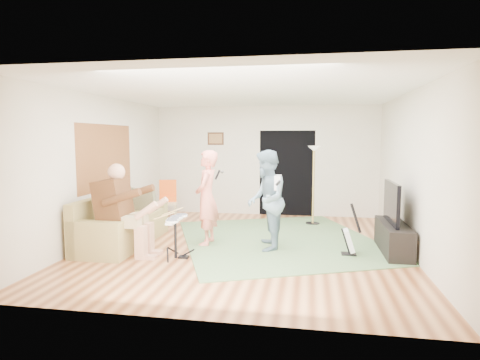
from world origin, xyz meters
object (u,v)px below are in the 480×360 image
(dining_chair, at_px, (168,207))
(tv_cabinet, at_px, (393,238))
(singer, at_px, (207,198))
(sofa, at_px, (119,228))
(torchiere_lamp, at_px, (314,171))
(drum_kit, at_px, (175,240))
(guitarist, at_px, (266,200))
(television, at_px, (392,203))
(guitar_spare, at_px, (350,241))

(dining_chair, distance_m, tv_cabinet, 4.87)
(singer, height_order, tv_cabinet, singer)
(sofa, distance_m, torchiere_lamp, 4.27)
(singer, distance_m, dining_chair, 2.25)
(torchiere_lamp, height_order, tv_cabinet, torchiere_lamp)
(drum_kit, distance_m, torchiere_lamp, 3.78)
(singer, bearing_deg, guitarist, 81.63)
(television, bearing_deg, guitarist, -175.76)
(singer, xyz_separation_m, guitarist, (1.08, -0.14, 0.01))
(sofa, relative_size, drum_kit, 3.21)
(sofa, xyz_separation_m, guitar_spare, (4.06, -0.03, -0.05))
(dining_chair, distance_m, television, 4.85)
(guitarist, relative_size, guitar_spare, 1.99)
(torchiere_lamp, bearing_deg, guitarist, -110.32)
(sofa, height_order, television, television)
(drum_kit, relative_size, television, 0.64)
(singer, distance_m, tv_cabinet, 3.26)
(drum_kit, bearing_deg, sofa, 153.39)
(drum_kit, relative_size, guitarist, 0.40)
(guitarist, xyz_separation_m, television, (2.08, 0.15, -0.01))
(sofa, distance_m, guitarist, 2.73)
(guitarist, distance_m, tv_cabinet, 2.22)
(drum_kit, height_order, tv_cabinet, drum_kit)
(drum_kit, height_order, dining_chair, dining_chair)
(drum_kit, xyz_separation_m, dining_chair, (-1.06, 2.61, 0.04))
(television, bearing_deg, sofa, -176.95)
(singer, bearing_deg, drum_kit, -18.99)
(guitar_spare, height_order, tv_cabinet, guitar_spare)
(guitar_spare, distance_m, torchiere_lamp, 2.58)
(sofa, height_order, torchiere_lamp, torchiere_lamp)
(sofa, relative_size, television, 2.05)
(sofa, height_order, guitarist, guitarist)
(guitar_spare, bearing_deg, singer, 173.72)
(dining_chair, bearing_deg, television, -36.63)
(sofa, bearing_deg, torchiere_lamp, 33.40)
(drum_kit, distance_m, television, 3.61)
(sofa, xyz_separation_m, television, (4.75, 0.25, 0.56))
(drum_kit, height_order, torchiere_lamp, torchiere_lamp)
(drum_kit, distance_m, guitar_spare, 2.83)
(sofa, bearing_deg, guitarist, 2.12)
(dining_chair, xyz_separation_m, tv_cabinet, (4.56, -1.71, -0.09))
(torchiere_lamp, bearing_deg, singer, -132.68)
(guitarist, bearing_deg, sofa, -93.37)
(drum_kit, bearing_deg, guitar_spare, 12.63)
(guitar_spare, bearing_deg, dining_chair, 152.51)
(torchiere_lamp, bearing_deg, dining_chair, -174.06)
(drum_kit, bearing_deg, television, 14.66)
(sofa, distance_m, drum_kit, 1.45)
(sofa, height_order, drum_kit, sofa)
(guitarist, xyz_separation_m, tv_cabinet, (2.13, 0.15, -0.61))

